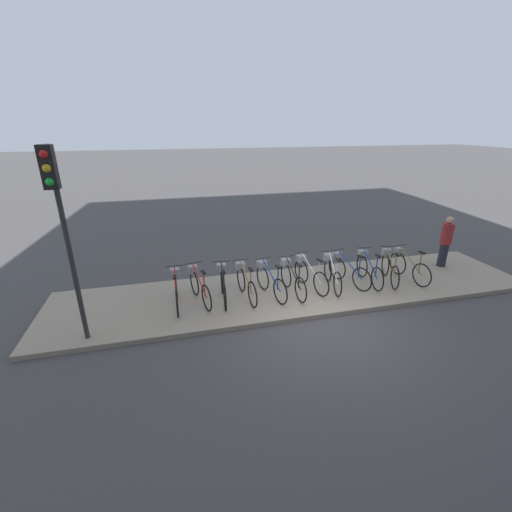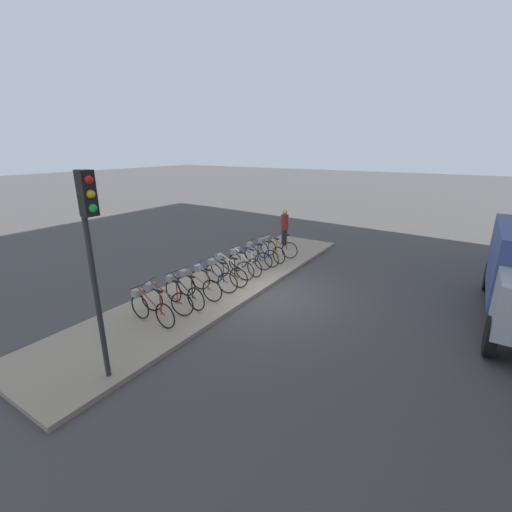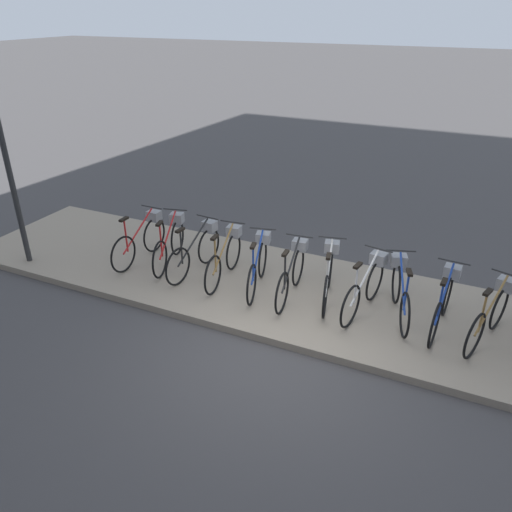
{
  "view_description": "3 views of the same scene",
  "coord_description": "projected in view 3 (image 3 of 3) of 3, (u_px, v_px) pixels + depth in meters",
  "views": [
    {
      "loc": [
        -3.22,
        -6.56,
        4.42
      ],
      "look_at": [
        -1.28,
        1.15,
        1.32
      ],
      "focal_mm": 24.0,
      "sensor_mm": 36.0,
      "label": 1
    },
    {
      "loc": [
        -8.5,
        -5.19,
        4.43
      ],
      "look_at": [
        0.15,
        0.29,
        1.17
      ],
      "focal_mm": 24.0,
      "sensor_mm": 36.0,
      "label": 2
    },
    {
      "loc": [
        2.21,
        -5.45,
        4.46
      ],
      "look_at": [
        -0.97,
        1.39,
        0.64
      ],
      "focal_mm": 35.0,
      "sensor_mm": 36.0,
      "label": 3
    }
  ],
  "objects": [
    {
      "name": "parked_bicycle_10",
      "position": [
        491.0,
        313.0,
        7.04
      ],
      "size": [
        0.63,
        1.54,
        0.99
      ],
      "color": "black",
      "rests_on": "sidewalk"
    },
    {
      "name": "parked_bicycle_3",
      "position": [
        226.0,
        255.0,
        8.65
      ],
      "size": [
        0.46,
        1.61,
        0.99
      ],
      "color": "black",
      "rests_on": "sidewalk"
    },
    {
      "name": "parked_bicycle_5",
      "position": [
        292.0,
        271.0,
        8.14
      ],
      "size": [
        0.46,
        1.61,
        0.99
      ],
      "color": "black",
      "rests_on": "sidewalk"
    },
    {
      "name": "parked_bicycle_7",
      "position": [
        366.0,
        285.0,
        7.74
      ],
      "size": [
        0.46,
        1.6,
        0.99
      ],
      "color": "black",
      "rests_on": "sidewalk"
    },
    {
      "name": "parked_bicycle_6",
      "position": [
        329.0,
        274.0,
        8.06
      ],
      "size": [
        0.52,
        1.58,
        0.99
      ],
      "color": "black",
      "rests_on": "sidewalk"
    },
    {
      "name": "parked_bicycle_1",
      "position": [
        170.0,
        241.0,
        9.18
      ],
      "size": [
        0.55,
        1.57,
        0.99
      ],
      "color": "black",
      "rests_on": "sidewalk"
    },
    {
      "name": "ground_plane",
      "position": [
        276.0,
        347.0,
        7.26
      ],
      "size": [
        120.0,
        120.0,
        0.0
      ],
      "primitive_type": "plane",
      "color": "#423F3F"
    },
    {
      "name": "parked_bicycle_2",
      "position": [
        197.0,
        249.0,
        8.88
      ],
      "size": [
        0.46,
        1.61,
        0.99
      ],
      "color": "black",
      "rests_on": "sidewalk"
    },
    {
      "name": "sidewalk",
      "position": [
        309.0,
        297.0,
        8.38
      ],
      "size": [
        13.18,
        2.84,
        0.12
      ],
      "color": "gray",
      "rests_on": "ground_plane"
    },
    {
      "name": "parked_bicycle_4",
      "position": [
        258.0,
        263.0,
        8.39
      ],
      "size": [
        0.54,
        1.58,
        0.99
      ],
      "color": "black",
      "rests_on": "sidewalk"
    },
    {
      "name": "parked_bicycle_0",
      "position": [
        142.0,
        238.0,
        9.32
      ],
      "size": [
        0.46,
        1.61,
        0.99
      ],
      "color": "black",
      "rests_on": "sidewalk"
    },
    {
      "name": "parked_bicycle_9",
      "position": [
        444.0,
        301.0,
        7.34
      ],
      "size": [
        0.46,
        1.61,
        0.99
      ],
      "color": "black",
      "rests_on": "sidewalk"
    },
    {
      "name": "parked_bicycle_8",
      "position": [
        400.0,
        289.0,
        7.62
      ],
      "size": [
        0.64,
        1.54,
        0.99
      ],
      "color": "black",
      "rests_on": "sidewalk"
    }
  ]
}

